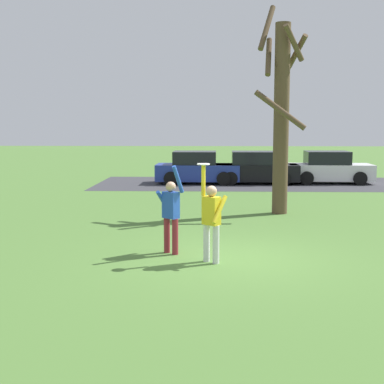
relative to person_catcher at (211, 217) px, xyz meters
The scene contains 9 objects.
ground_plane 1.11m from the person_catcher, 40.34° to the left, with size 120.00×120.00×0.00m, color #4C7533.
person_catcher is the anchor object (origin of this frame).
person_defender 1.19m from the person_catcher, 140.24° to the left, with size 0.65×0.65×2.05m.
frisbee_disc 1.13m from the person_catcher, 140.24° to the left, with size 0.27×0.27×0.02m, color white.
parked_car_blue 15.33m from the person_catcher, 92.65° to the left, with size 4.13×2.10×1.59m.
parked_car_black 15.51m from the person_catcher, 81.90° to the left, with size 4.13×2.10×1.59m.
parked_car_white 16.71m from the person_catcher, 69.46° to the left, with size 4.13×2.10×1.59m.
parking_strip 15.47m from the person_catcher, 81.21° to the left, with size 15.97×6.40×0.01m, color #38383D.
bare_tree_tall 7.18m from the person_catcher, 70.70° to the left, with size 1.74×1.82×6.81m.
Camera 1 is at (-0.40, -11.48, 2.94)m, focal length 50.06 mm.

